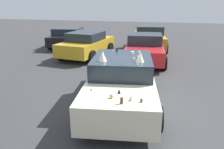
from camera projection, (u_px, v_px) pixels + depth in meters
ground_plane at (121, 103)px, 6.82m from camera, size 60.00×60.00×0.00m
art_car_decorated at (122, 81)px, 6.62m from camera, size 4.89×2.61×1.70m
parked_sedan_near_left at (87, 44)px, 12.42m from camera, size 4.09×2.37×1.40m
parked_sedan_far_right at (70, 37)px, 15.56m from camera, size 4.56×2.50×1.30m
parked_sedan_behind_right at (145, 49)px, 11.36m from camera, size 4.16×2.38×1.41m
parked_sedan_behind_left at (149, 38)px, 14.42m from camera, size 4.24×2.52×1.52m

